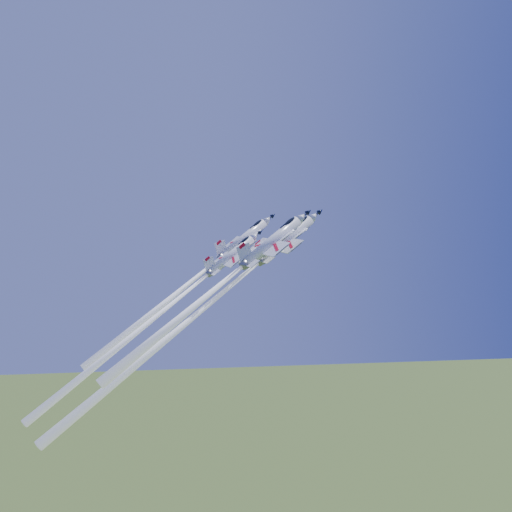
{
  "coord_description": "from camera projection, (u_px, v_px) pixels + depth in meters",
  "views": [
    {
      "loc": [
        -16.04,
        -111.01,
        93.76
      ],
      "look_at": [
        0.0,
        0.0,
        90.4
      ],
      "focal_mm": 40.0,
      "sensor_mm": 36.0,
      "label": 1
    }
  ],
  "objects": [
    {
      "name": "jet_lead",
      "position": [
        201.0,
        311.0,
        107.39
      ],
      "size": [
        49.1,
        19.66,
        47.51
      ],
      "rotation": [
        0.65,
        0.08,
        -1.25
      ],
      "color": "white"
    },
    {
      "name": "jet_right",
      "position": [
        218.0,
        286.0,
        102.97
      ],
      "size": [
        36.58,
        15.35,
        34.34
      ],
      "rotation": [
        0.65,
        0.08,
        -1.25
      ],
      "color": "white"
    },
    {
      "name": "jet_slot",
      "position": [
        158.0,
        315.0,
        105.08
      ],
      "size": [
        39.31,
        15.72,
        38.07
      ],
      "rotation": [
        0.65,
        0.08,
        -1.25
      ],
      "color": "white"
    },
    {
      "name": "jet_left",
      "position": [
        190.0,
        282.0,
        112.38
      ],
      "size": [
        35.26,
        14.53,
        33.5
      ],
      "rotation": [
        0.65,
        0.08,
        -1.25
      ],
      "color": "white"
    }
  ]
}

